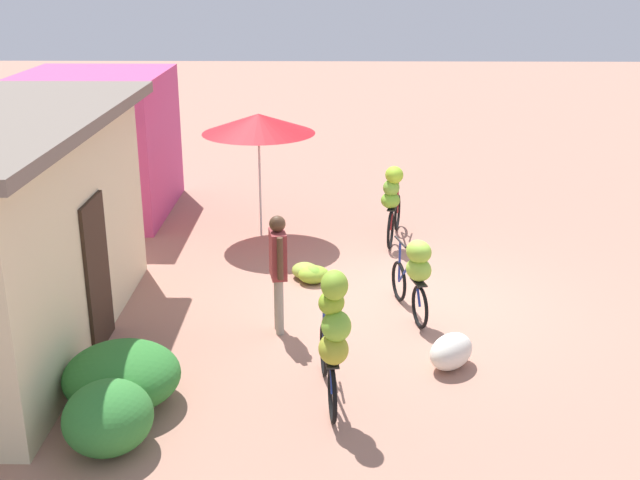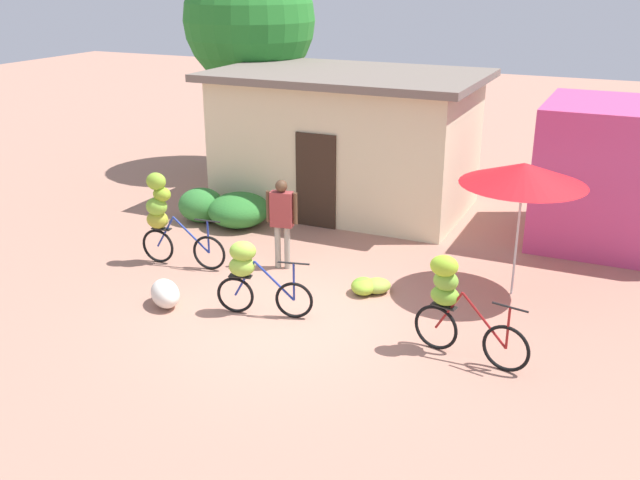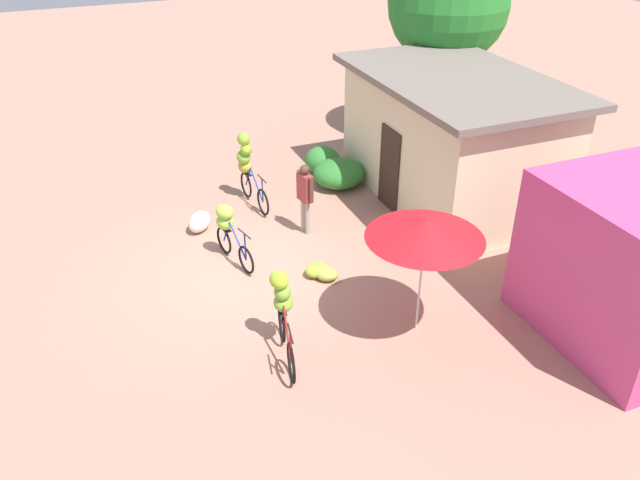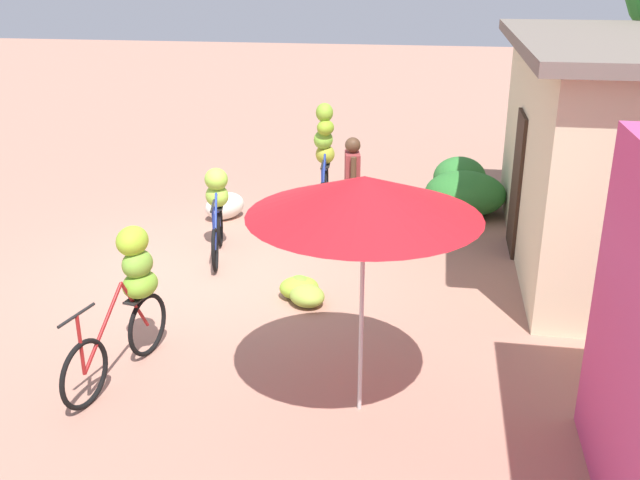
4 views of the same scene
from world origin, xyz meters
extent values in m
plane|color=#A97764|center=(0.00, 0.00, 0.00)|extent=(60.00, 60.00, 0.00)
cube|color=beige|center=(-1.50, 5.77, 1.45)|extent=(5.39, 3.30, 2.89)
cube|color=#72665B|center=(-1.50, 5.77, 2.97)|extent=(5.89, 3.80, 0.16)
cube|color=#332319|center=(-1.50, 4.10, 1.00)|extent=(0.90, 0.06, 2.00)
cube|color=#C9427D|center=(4.37, 5.74, 1.39)|extent=(3.20, 2.80, 2.77)
cylinder|color=brown|center=(-4.97, 7.57, 1.46)|extent=(0.28, 0.28, 2.91)
sphere|color=#277C2B|center=(-4.97, 7.57, 3.92)|extent=(3.36, 3.36, 3.36)
ellipsoid|color=#337D34|center=(-3.90, 3.37, 0.37)|extent=(1.00, 0.93, 0.74)
ellipsoid|color=#2E792F|center=(-3.00, 3.45, 0.35)|extent=(1.29, 1.34, 0.71)
cylinder|color=beige|center=(2.94, 2.37, 1.10)|extent=(0.04, 0.04, 2.20)
cone|color=red|center=(2.94, 2.37, 2.10)|extent=(2.02, 2.02, 0.35)
torus|color=black|center=(-2.27, 1.16, 0.32)|extent=(0.65, 0.11, 0.65)
torus|color=black|center=(-3.32, 1.05, 0.32)|extent=(0.65, 0.11, 0.65)
cylinder|color=navy|center=(-3.14, 1.07, 0.63)|extent=(0.40, 0.07, 0.63)
cylinder|color=navy|center=(-2.61, 1.12, 0.63)|extent=(0.71, 0.11, 0.64)
cylinder|color=black|center=(-2.27, 1.16, 0.94)|extent=(0.50, 0.08, 0.03)
cylinder|color=navy|center=(-2.27, 1.16, 0.63)|extent=(0.04, 0.04, 0.62)
cube|color=black|center=(-3.22, 1.06, 0.68)|extent=(0.37, 0.17, 0.02)
ellipsoid|color=#9DA42F|center=(-3.27, 1.04, 0.85)|extent=(0.45, 0.37, 0.33)
ellipsoid|color=#80BA39|center=(-3.25, 1.01, 1.12)|extent=(0.41, 0.33, 0.33)
ellipsoid|color=#88AE29|center=(-3.15, 1.07, 1.35)|extent=(0.40, 0.34, 0.26)
ellipsoid|color=#86B531|center=(-3.23, 1.04, 1.58)|extent=(0.39, 0.33, 0.32)
torus|color=black|center=(0.00, 0.05, 0.30)|extent=(0.60, 0.19, 0.61)
torus|color=black|center=(-0.93, -0.16, 0.30)|extent=(0.60, 0.19, 0.61)
cylinder|color=navy|center=(-0.77, -0.12, 0.61)|extent=(0.36, 0.12, 0.62)
cylinder|color=navy|center=(-0.31, -0.02, 0.61)|extent=(0.64, 0.18, 0.63)
cylinder|color=black|center=(0.00, 0.05, 0.93)|extent=(0.49, 0.14, 0.03)
cylinder|color=navy|center=(0.00, 0.05, 0.62)|extent=(0.04, 0.04, 0.62)
cube|color=black|center=(-0.84, -0.14, 0.64)|extent=(0.38, 0.22, 0.02)
ellipsoid|color=#94C442|center=(-0.80, -0.14, 0.81)|extent=(0.51, 0.48, 0.32)
ellipsoid|color=#91C23D|center=(-0.78, -0.13, 1.06)|extent=(0.51, 0.46, 0.31)
torus|color=black|center=(3.31, -0.18, 0.34)|extent=(0.68, 0.18, 0.68)
torus|color=black|center=(2.28, 0.02, 0.34)|extent=(0.68, 0.18, 0.68)
cylinder|color=maroon|center=(2.46, -0.01, 0.66)|extent=(0.40, 0.11, 0.66)
cylinder|color=maroon|center=(2.98, -0.11, 0.66)|extent=(0.70, 0.17, 0.67)
cylinder|color=black|center=(3.31, -0.18, 0.96)|extent=(0.50, 0.12, 0.03)
cylinder|color=maroon|center=(3.31, -0.18, 0.65)|extent=(0.04, 0.04, 0.62)
cube|color=black|center=(2.38, 0.00, 0.71)|extent=(0.38, 0.21, 0.02)
ellipsoid|color=#74AC2F|center=(2.38, 0.03, 0.86)|extent=(0.47, 0.41, 0.28)
ellipsoid|color=#76AC37|center=(2.38, 0.02, 1.09)|extent=(0.41, 0.35, 0.29)
ellipsoid|color=#97C62C|center=(2.35, -0.02, 1.32)|extent=(0.41, 0.33, 0.30)
ellipsoid|color=#91B13F|center=(0.85, 1.48, 0.12)|extent=(0.64, 0.63, 0.25)
ellipsoid|color=#8FBA33|center=(0.66, 1.35, 0.14)|extent=(0.54, 0.59, 0.27)
ellipsoid|color=#79B632|center=(0.64, 1.35, 0.14)|extent=(0.48, 0.47, 0.28)
ellipsoid|color=silver|center=(-2.09, -0.43, 0.22)|extent=(0.82, 0.79, 0.44)
cylinder|color=gray|center=(-1.18, 1.76, 0.40)|extent=(0.11, 0.11, 0.81)
cylinder|color=gray|center=(-1.01, 1.80, 0.40)|extent=(0.11, 0.11, 0.81)
cube|color=maroon|center=(-1.09, 1.78, 1.13)|extent=(0.43, 0.27, 0.64)
cylinder|color=#4C3321|center=(-1.34, 1.73, 1.16)|extent=(0.08, 0.08, 0.58)
cylinder|color=#4C3321|center=(-0.85, 1.83, 1.16)|extent=(0.08, 0.08, 0.58)
sphere|color=#4C3321|center=(-1.09, 1.78, 1.56)|extent=(0.22, 0.22, 0.22)
camera|label=1|loc=(-10.96, 1.08, 4.82)|focal=44.46mm
camera|label=2|loc=(4.57, -8.98, 5.12)|focal=40.26mm
camera|label=3|loc=(10.77, -2.74, 7.38)|focal=35.97mm
camera|label=4|loc=(8.68, 2.96, 3.92)|focal=40.32mm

